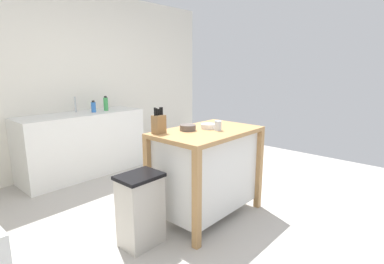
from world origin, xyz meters
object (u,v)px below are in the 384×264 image
object	(u,v)px
knife_block	(159,124)
bottle_hand_soap	(106,104)
trash_bin	(141,209)
bowl_stoneware_deep	(208,126)
bowl_ceramic_wide	(188,127)
sink_faucet	(75,104)
drinking_cup	(218,126)
kitchen_island	(207,168)
bottle_spray_cleaner	(93,107)

from	to	relation	value
knife_block	bottle_hand_soap	distance (m)	1.89
trash_bin	bottle_hand_soap	world-z (taller)	bottle_hand_soap
bowl_stoneware_deep	trash_bin	bearing A→B (deg)	176.28
bowl_stoneware_deep	trash_bin	distance (m)	1.03
bowl_ceramic_wide	knife_block	bearing A→B (deg)	158.03
bowl_ceramic_wide	sink_faucet	size ratio (longest dim) A/B	0.71
knife_block	bowl_ceramic_wide	bearing A→B (deg)	-21.97
bowl_ceramic_wide	trash_bin	distance (m)	0.88
bowl_stoneware_deep	trash_bin	xyz separation A→B (m)	(-0.83, 0.05, -0.61)
bowl_ceramic_wide	drinking_cup	size ratio (longest dim) A/B	1.65
bowl_stoneware_deep	drinking_cup	bearing A→B (deg)	-90.84
sink_faucet	kitchen_island	bearing A→B (deg)	-84.35
bowl_stoneware_deep	sink_faucet	bearing A→B (deg)	97.17
drinking_cup	trash_bin	world-z (taller)	drinking_cup
bowl_ceramic_wide	trash_bin	world-z (taller)	bowl_ceramic_wide
trash_bin	drinking_cup	bearing A→B (deg)	-12.30
drinking_cup	kitchen_island	bearing A→B (deg)	120.21
sink_faucet	bottle_spray_cleaner	world-z (taller)	sink_faucet
trash_bin	bottle_spray_cleaner	distance (m)	2.16
bowl_ceramic_wide	drinking_cup	world-z (taller)	drinking_cup
kitchen_island	bottle_hand_soap	xyz separation A→B (m)	(0.16, 2.04, 0.48)
sink_faucet	bottle_hand_soap	distance (m)	0.42
bowl_stoneware_deep	bowl_ceramic_wide	xyz separation A→B (m)	(-0.20, 0.09, 0.00)
bowl_ceramic_wide	bottle_hand_soap	bearing A→B (deg)	81.09
knife_block	sink_faucet	xyz separation A→B (m)	(0.20, 1.98, -0.00)
bowl_ceramic_wide	kitchen_island	bearing A→B (deg)	-41.39
drinking_cup	trash_bin	bearing A→B (deg)	167.70
sink_faucet	knife_block	bearing A→B (deg)	-95.75
knife_block	bowl_stoneware_deep	size ratio (longest dim) A/B	1.71
knife_block	drinking_cup	xyz separation A→B (m)	(0.47, -0.33, -0.05)
bowl_stoneware_deep	sink_faucet	xyz separation A→B (m)	(-0.27, 2.18, 0.07)
bowl_ceramic_wide	bottle_hand_soap	distance (m)	1.94
kitchen_island	bowl_ceramic_wide	world-z (taller)	bowl_ceramic_wide
bowl_stoneware_deep	bowl_ceramic_wide	bearing A→B (deg)	155.43
drinking_cup	sink_faucet	xyz separation A→B (m)	(-0.27, 2.31, 0.04)
bowl_ceramic_wide	trash_bin	size ratio (longest dim) A/B	0.25
kitchen_island	bowl_ceramic_wide	size ratio (longest dim) A/B	6.92
bowl_stoneware_deep	bottle_spray_cleaner	world-z (taller)	bottle_spray_cleaner
bowl_stoneware_deep	bowl_ceramic_wide	size ratio (longest dim) A/B	0.92
bowl_stoneware_deep	bowl_ceramic_wide	distance (m)	0.22
trash_bin	bottle_hand_soap	distance (m)	2.26
kitchen_island	trash_bin	world-z (taller)	kitchen_island
bowl_stoneware_deep	bottle_hand_soap	distance (m)	2.01
kitchen_island	bowl_ceramic_wide	distance (m)	0.47
trash_bin	bottle_hand_soap	size ratio (longest dim) A/B	2.94
trash_bin	sink_faucet	bearing A→B (deg)	75.27
knife_block	bottle_hand_soap	size ratio (longest dim) A/B	1.14
drinking_cup	sink_faucet	size ratio (longest dim) A/B	0.43
kitchen_island	bowl_stoneware_deep	world-z (taller)	bowl_stoneware_deep
knife_block	bottle_spray_cleaner	distance (m)	1.82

